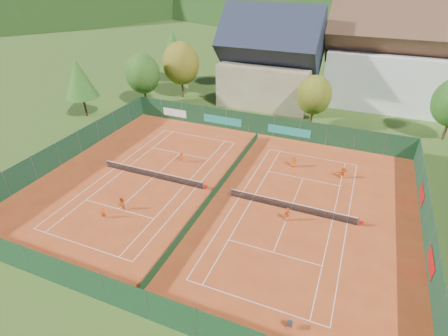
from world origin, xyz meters
The scene contains 29 objects.
ground centered at (0.00, 0.00, -0.02)m, with size 600.00×600.00×0.00m, color #304C17.
clay_pad centered at (0.00, 0.00, 0.01)m, with size 40.00×32.00×0.01m, color #AE3E19.
court_markings_left centered at (-8.00, 0.00, 0.01)m, with size 11.03×23.83×0.00m.
court_markings_right centered at (8.00, 0.00, 0.01)m, with size 11.03×23.83×0.00m.
tennis_net_left centered at (-7.85, 0.00, 0.51)m, with size 13.30×0.10×1.02m.
tennis_net_right centered at (8.15, 0.00, 0.51)m, with size 13.30×0.10×1.02m.
court_divider centered at (0.00, 0.00, 0.50)m, with size 0.03×28.80×1.00m.
fence_north centered at (-0.46, 15.99, 1.47)m, with size 40.00×0.10×3.00m.
fence_south centered at (0.00, -16.00, 1.50)m, with size 40.00×0.04×3.00m.
fence_west centered at (-20.00, 0.00, 1.50)m, with size 0.04×32.00×3.00m.
fence_east centered at (20.00, 0.05, 1.48)m, with size 0.09×32.00×3.00m.
chalet centered at (-3.00, 30.00, 6.62)m, with size 16.20×12.00×16.00m.
hotel_block_a centered at (16.00, 36.00, 7.38)m, with size 21.60×11.00×17.25m.
tree_west_front centered at (-22.00, 20.00, 5.39)m, with size 5.72×5.72×8.69m.
tree_west_mid centered at (-18.00, 26.00, 6.07)m, with size 6.44×6.44×9.78m.
tree_west_back centered at (-24.00, 34.00, 6.74)m, with size 5.60×5.60×10.00m.
tree_center centered at (6.00, 22.00, 4.72)m, with size 5.01×5.01×7.60m.
tree_west_side centered at (-28.00, 12.00, 6.06)m, with size 5.04×5.04×9.00m.
mountain_backdrop centered at (28.54, 233.48, -39.64)m, with size 820.00×530.00×242.00m.
ball_hopper centered at (10.92, -12.99, 0.56)m, with size 0.34×0.34×0.80m.
loose_ball_0 centered at (-6.54, -5.04, 0.03)m, with size 0.07×0.07×0.07m, color #CCD833.
loose_ball_1 centered at (7.79, -8.72, 0.03)m, with size 0.07×0.07×0.07m, color #CCD833.
loose_ball_2 centered at (4.73, 5.58, 0.03)m, with size 0.07×0.07×0.07m, color #CCD833.
player_left_near centered at (-8.42, -8.06, 0.65)m, with size 0.48×0.31×1.30m, color #F05115.
player_left_mid centered at (-7.58, -6.31, 0.74)m, with size 0.72×0.56×1.48m, color #DE5313.
player_left_far centered at (-6.66, 4.51, 0.71)m, with size 0.92×0.53×1.42m, color #E34B14.
player_right_near centered at (8.04, -1.77, 0.74)m, with size 0.86×0.36×1.47m, color orange.
player_right_far_a centered at (6.32, 8.59, 0.76)m, with size 0.74×0.48×1.51m, color #D65213.
player_right_far_b centered at (12.06, 8.18, 0.72)m, with size 1.33×0.42×1.43m, color orange.
Camera 1 is at (12.44, -28.34, 21.44)m, focal length 28.00 mm.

